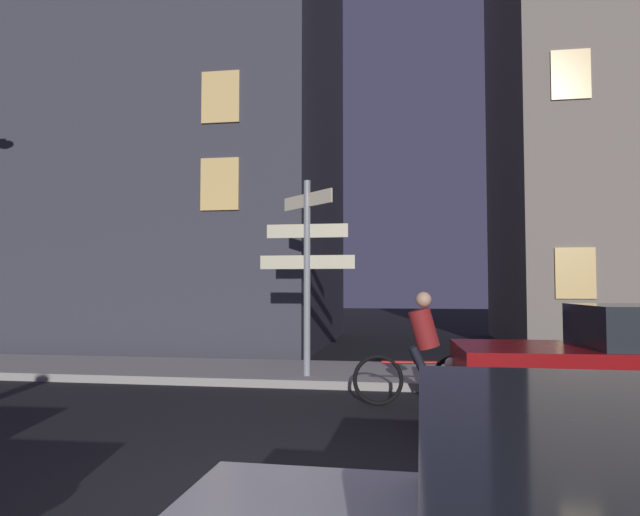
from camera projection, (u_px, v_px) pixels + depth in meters
name	position (u px, v px, depth m)	size (l,w,h in m)	color
ground_plane	(253.00, 511.00, 4.24)	(80.00, 80.00, 0.00)	black
sidewalk_kerb	(345.00, 374.00, 10.44)	(40.00, 2.54, 0.14)	#9E9991
signpost	(307.00, 259.00, 9.91)	(1.68, 1.04, 3.42)	gray
car_near_left	(637.00, 364.00, 6.76)	(4.21, 2.01, 1.46)	maroon
cyclist	(421.00, 353.00, 7.99)	(1.82, 0.36, 1.61)	black
building_left_block	(148.00, 99.00, 17.67)	(11.34, 8.23, 15.10)	#383842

